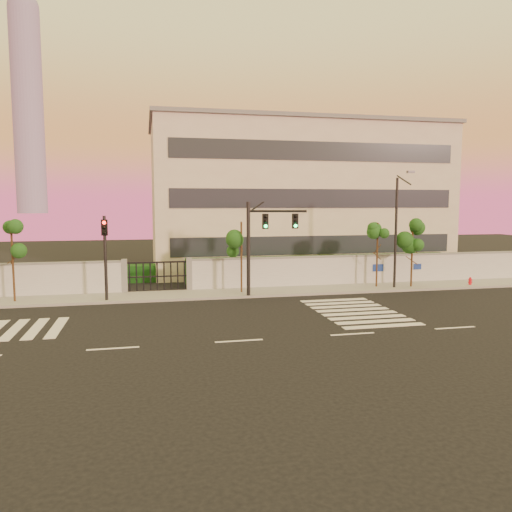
{
  "coord_description": "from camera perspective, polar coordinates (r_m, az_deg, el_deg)",
  "views": [
    {
      "loc": [
        -3.65,
        -19.71,
        5.65
      ],
      "look_at": [
        2.05,
        6.0,
        2.85
      ],
      "focal_mm": 35.0,
      "sensor_mm": 36.0,
      "label": 1
    }
  ],
  "objects": [
    {
      "name": "ground",
      "position": [
        20.83,
        -1.96,
        -9.69
      ],
      "size": [
        120.0,
        120.0,
        0.0
      ],
      "primitive_type": "plane",
      "color": "black",
      "rests_on": "ground"
    },
    {
      "name": "sidewalk",
      "position": [
        30.94,
        -5.53,
        -4.35
      ],
      "size": [
        60.0,
        3.0,
        0.15
      ],
      "primitive_type": "cube",
      "color": "gray",
      "rests_on": "ground"
    },
    {
      "name": "perimeter_wall",
      "position": [
        32.26,
        -5.69,
        -2.13
      ],
      "size": [
        60.0,
        0.36,
        2.2
      ],
      "color": "#ADAFB4",
      "rests_on": "ground"
    },
    {
      "name": "hedge_row",
      "position": [
        35.12,
        -4.5,
        -1.87
      ],
      "size": [
        41.0,
        4.25,
        1.8
      ],
      "color": "#10350F",
      "rests_on": "ground"
    },
    {
      "name": "institutional_building",
      "position": [
        43.58,
        4.41,
        6.71
      ],
      "size": [
        24.4,
        12.4,
        12.25
      ],
      "color": "beige",
      "rests_on": "ground"
    },
    {
      "name": "distant_skyscraper",
      "position": [
        311.07,
        -24.66,
        15.96
      ],
      "size": [
        16.0,
        16.0,
        118.0
      ],
      "color": "slate",
      "rests_on": "ground"
    },
    {
      "name": "road_markings",
      "position": [
        24.22,
        -7.32,
        -7.46
      ],
      "size": [
        57.0,
        7.62,
        0.02
      ],
      "color": "silver",
      "rests_on": "ground"
    },
    {
      "name": "street_tree_c",
      "position": [
        30.94,
        -26.08,
        1.31
      ],
      "size": [
        1.43,
        1.13,
        4.65
      ],
      "color": "#382314",
      "rests_on": "ground"
    },
    {
      "name": "street_tree_d",
      "position": [
        30.7,
        -1.65,
        1.71
      ],
      "size": [
        1.4,
        1.12,
        4.52
      ],
      "color": "#382314",
      "rests_on": "ground"
    },
    {
      "name": "street_tree_e",
      "position": [
        33.75,
        13.74,
        1.75
      ],
      "size": [
        1.39,
        1.11,
        4.36
      ],
      "color": "#382314",
      "rests_on": "ground"
    },
    {
      "name": "street_tree_f",
      "position": [
        34.42,
        17.47,
        1.87
      ],
      "size": [
        1.52,
        1.21,
        4.48
      ],
      "color": "#382314",
      "rests_on": "ground"
    },
    {
      "name": "traffic_signal_main",
      "position": [
        29.69,
        0.5,
        2.14
      ],
      "size": [
        3.58,
        1.04,
        5.73
      ],
      "rotation": [
        0.0,
        0.0,
        -0.26
      ],
      "color": "black",
      "rests_on": "ground"
    },
    {
      "name": "traffic_signal_secondary",
      "position": [
        29.4,
        -16.87,
        0.9
      ],
      "size": [
        0.38,
        0.36,
        4.95
      ],
      "rotation": [
        0.0,
        0.0,
        0.23
      ],
      "color": "black",
      "rests_on": "ground"
    },
    {
      "name": "streetlight_east",
      "position": [
        33.53,
        15.83,
        3.21
      ],
      "size": [
        0.45,
        1.83,
        7.62
      ],
      "color": "black",
      "rests_on": "ground"
    },
    {
      "name": "fire_hydrant",
      "position": [
        36.81,
        23.27,
        -2.75
      ],
      "size": [
        0.26,
        0.25,
        0.66
      ],
      "rotation": [
        0.0,
        0.0,
        -0.31
      ],
      "color": "red",
      "rests_on": "ground"
    }
  ]
}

